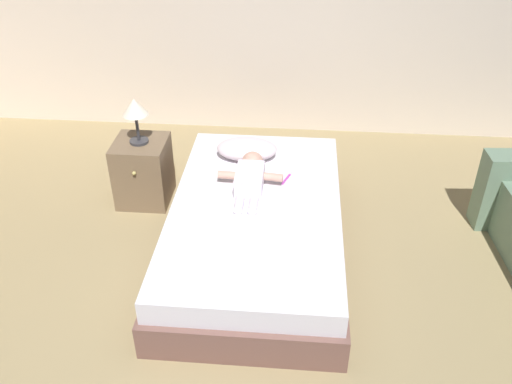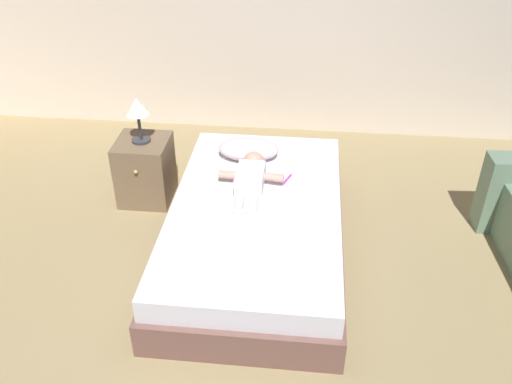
{
  "view_description": "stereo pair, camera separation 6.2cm",
  "coord_description": "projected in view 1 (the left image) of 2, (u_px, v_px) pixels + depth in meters",
  "views": [
    {
      "loc": [
        0.25,
        -2.03,
        2.55
      ],
      "look_at": [
        -0.01,
        1.03,
        0.5
      ],
      "focal_mm": 38.61,
      "sensor_mm": 36.0,
      "label": 1
    },
    {
      "loc": [
        0.31,
        -2.02,
        2.55
      ],
      "look_at": [
        -0.01,
        1.03,
        0.5
      ],
      "focal_mm": 38.61,
      "sensor_mm": 36.0,
      "label": 2
    }
  ],
  "objects": [
    {
      "name": "ground_plane",
      "position": [
        242.0,
        365.0,
        3.12
      ],
      "size": [
        8.0,
        8.0,
        0.0
      ],
      "primitive_type": "plane",
      "color": "#9C875C"
    },
    {
      "name": "bed",
      "position": [
        256.0,
        228.0,
        3.86
      ],
      "size": [
        1.2,
        2.07,
        0.4
      ],
      "color": "brown",
      "rests_on": "ground_plane"
    },
    {
      "name": "pillow",
      "position": [
        247.0,
        149.0,
        4.24
      ],
      "size": [
        0.46,
        0.29,
        0.15
      ],
      "color": "silver",
      "rests_on": "bed"
    },
    {
      "name": "baby",
      "position": [
        250.0,
        177.0,
        3.91
      ],
      "size": [
        0.47,
        0.63,
        0.16
      ],
      "color": "white",
      "rests_on": "bed"
    },
    {
      "name": "toothbrush",
      "position": [
        287.0,
        178.0,
        4.02
      ],
      "size": [
        0.07,
        0.15,
        0.02
      ],
      "color": "#BD3AB0",
      "rests_on": "bed"
    },
    {
      "name": "nightstand",
      "position": [
        143.0,
        171.0,
        4.37
      ],
      "size": [
        0.4,
        0.43,
        0.52
      ],
      "color": "brown",
      "rests_on": "ground_plane"
    },
    {
      "name": "lamp",
      "position": [
        135.0,
        110.0,
        4.07
      ],
      "size": [
        0.2,
        0.2,
        0.36
      ],
      "color": "#333338",
      "rests_on": "nightstand"
    }
  ]
}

